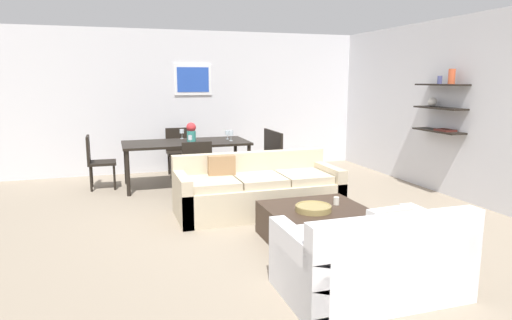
{
  "coord_description": "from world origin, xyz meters",
  "views": [
    {
      "loc": [
        -1.92,
        -5.26,
        1.79
      ],
      "look_at": [
        -0.16,
        0.2,
        0.75
      ],
      "focal_mm": 31.56,
      "sensor_mm": 36.0,
      "label": 1
    }
  ],
  "objects_px": {
    "coffee_table": "(317,225)",
    "wine_glass_head": "(182,132)",
    "candle_jar": "(336,201)",
    "decorative_bowl": "(313,208)",
    "wine_glass_right_near": "(231,133)",
    "centerpiece_vase": "(191,132)",
    "dining_chair_left_far": "(96,159)",
    "wine_glass_right_far": "(227,133)",
    "loveseat_white": "(371,260)",
    "dining_chair_right_far": "(263,150)",
    "wine_glass_foot": "(190,138)",
    "dining_chair_foot": "(196,166)",
    "dining_chair_right_near": "(271,154)",
    "dining_chair_head": "(179,148)",
    "dining_table": "(186,145)",
    "sofa_beige": "(257,191)"
  },
  "relations": [
    {
      "from": "coffee_table",
      "to": "decorative_bowl",
      "type": "distance_m",
      "value": 0.25
    },
    {
      "from": "wine_glass_head",
      "to": "decorative_bowl",
      "type": "bearing_deg",
      "value": -76.77
    },
    {
      "from": "dining_chair_foot",
      "to": "wine_glass_foot",
      "type": "distance_m",
      "value": 0.59
    },
    {
      "from": "loveseat_white",
      "to": "centerpiece_vase",
      "type": "bearing_deg",
      "value": 99.43
    },
    {
      "from": "wine_glass_head",
      "to": "centerpiece_vase",
      "type": "height_order",
      "value": "centerpiece_vase"
    },
    {
      "from": "loveseat_white",
      "to": "coffee_table",
      "type": "xyz_separation_m",
      "value": [
        0.1,
        1.26,
        -0.1
      ]
    },
    {
      "from": "loveseat_white",
      "to": "candle_jar",
      "type": "distance_m",
      "value": 1.39
    },
    {
      "from": "dining_chair_right_far",
      "to": "wine_glass_foot",
      "type": "relative_size",
      "value": 5.5
    },
    {
      "from": "coffee_table",
      "to": "loveseat_white",
      "type": "bearing_deg",
      "value": -94.75
    },
    {
      "from": "dining_chair_left_far",
      "to": "wine_glass_right_far",
      "type": "xyz_separation_m",
      "value": [
        2.18,
        -0.1,
        0.35
      ]
    },
    {
      "from": "dining_table",
      "to": "centerpiece_vase",
      "type": "relative_size",
      "value": 6.51
    },
    {
      "from": "dining_chair_foot",
      "to": "dining_chair_right_near",
      "type": "bearing_deg",
      "value": 25.14
    },
    {
      "from": "coffee_table",
      "to": "decorative_bowl",
      "type": "bearing_deg",
      "value": -138.09
    },
    {
      "from": "dining_chair_right_far",
      "to": "wine_glass_foot",
      "type": "height_order",
      "value": "wine_glass_foot"
    },
    {
      "from": "dining_chair_left_far",
      "to": "wine_glass_foot",
      "type": "bearing_deg",
      "value": -24.27
    },
    {
      "from": "candle_jar",
      "to": "wine_glass_right_far",
      "type": "distance_m",
      "value": 3.23
    },
    {
      "from": "centerpiece_vase",
      "to": "decorative_bowl",
      "type": "bearing_deg",
      "value": -76.84
    },
    {
      "from": "coffee_table",
      "to": "dining_table",
      "type": "height_order",
      "value": "dining_table"
    },
    {
      "from": "sofa_beige",
      "to": "decorative_bowl",
      "type": "bearing_deg",
      "value": -81.23
    },
    {
      "from": "dining_chair_left_far",
      "to": "centerpiece_vase",
      "type": "bearing_deg",
      "value": -7.16
    },
    {
      "from": "candle_jar",
      "to": "dining_chair_head",
      "type": "distance_m",
      "value": 4.13
    },
    {
      "from": "wine_glass_foot",
      "to": "dining_chair_head",
      "type": "bearing_deg",
      "value": 90.0
    },
    {
      "from": "coffee_table",
      "to": "dining_chair_right_far",
      "type": "relative_size",
      "value": 1.25
    },
    {
      "from": "loveseat_white",
      "to": "centerpiece_vase",
      "type": "distance_m",
      "value": 4.51
    },
    {
      "from": "decorative_bowl",
      "to": "wine_glass_head",
      "type": "height_order",
      "value": "wine_glass_head"
    },
    {
      "from": "dining_chair_left_far",
      "to": "dining_chair_right_far",
      "type": "distance_m",
      "value": 2.88
    },
    {
      "from": "candle_jar",
      "to": "sofa_beige",
      "type": "bearing_deg",
      "value": 115.3
    },
    {
      "from": "coffee_table",
      "to": "dining_chair_left_far",
      "type": "height_order",
      "value": "dining_chair_left_far"
    },
    {
      "from": "decorative_bowl",
      "to": "wine_glass_foot",
      "type": "distance_m",
      "value": 2.93
    },
    {
      "from": "dining_chair_right_far",
      "to": "wine_glass_right_far",
      "type": "bearing_deg",
      "value": -171.9
    },
    {
      "from": "loveseat_white",
      "to": "decorative_bowl",
      "type": "distance_m",
      "value": 1.19
    },
    {
      "from": "coffee_table",
      "to": "wine_glass_head",
      "type": "bearing_deg",
      "value": 104.76
    },
    {
      "from": "coffee_table",
      "to": "dining_chair_head",
      "type": "height_order",
      "value": "dining_chair_head"
    },
    {
      "from": "dining_chair_left_far",
      "to": "dining_chair_foot",
      "type": "bearing_deg",
      "value": -37.78
    },
    {
      "from": "wine_glass_right_near",
      "to": "wine_glass_head",
      "type": "bearing_deg",
      "value": 143.52
    },
    {
      "from": "wine_glass_head",
      "to": "centerpiece_vase",
      "type": "xyz_separation_m",
      "value": [
        0.1,
        -0.4,
        0.04
      ]
    },
    {
      "from": "coffee_table",
      "to": "centerpiece_vase",
      "type": "xyz_separation_m",
      "value": [
        -0.84,
        3.15,
        0.72
      ]
    },
    {
      "from": "dining_chair_left_far",
      "to": "wine_glass_right_near",
      "type": "xyz_separation_m",
      "value": [
        2.18,
        -0.34,
        0.37
      ]
    },
    {
      "from": "dining_chair_right_near",
      "to": "dining_chair_foot",
      "type": "distance_m",
      "value": 1.59
    },
    {
      "from": "candle_jar",
      "to": "dining_chair_head",
      "type": "relative_size",
      "value": 0.1
    },
    {
      "from": "dining_chair_head",
      "to": "dining_chair_right_near",
      "type": "bearing_deg",
      "value": -37.78
    },
    {
      "from": "coffee_table",
      "to": "candle_jar",
      "type": "height_order",
      "value": "candle_jar"
    },
    {
      "from": "wine_glass_foot",
      "to": "wine_glass_right_far",
      "type": "xyz_separation_m",
      "value": [
        0.74,
        0.55,
        -0.01
      ]
    },
    {
      "from": "decorative_bowl",
      "to": "wine_glass_right_near",
      "type": "distance_m",
      "value": 3.11
    },
    {
      "from": "candle_jar",
      "to": "dining_chair_head",
      "type": "bearing_deg",
      "value": 107.01
    },
    {
      "from": "coffee_table",
      "to": "centerpiece_vase",
      "type": "distance_m",
      "value": 3.34
    },
    {
      "from": "dining_chair_foot",
      "to": "wine_glass_right_near",
      "type": "xyz_separation_m",
      "value": [
        0.74,
        0.77,
        0.37
      ]
    },
    {
      "from": "wine_glass_right_near",
      "to": "dining_chair_right_near",
      "type": "bearing_deg",
      "value": -8.1
    },
    {
      "from": "wine_glass_right_near",
      "to": "centerpiece_vase",
      "type": "xyz_separation_m",
      "value": [
        -0.65,
        0.15,
        0.04
      ]
    },
    {
      "from": "centerpiece_vase",
      "to": "dining_chair_head",
      "type": "bearing_deg",
      "value": 96.48
    }
  ]
}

